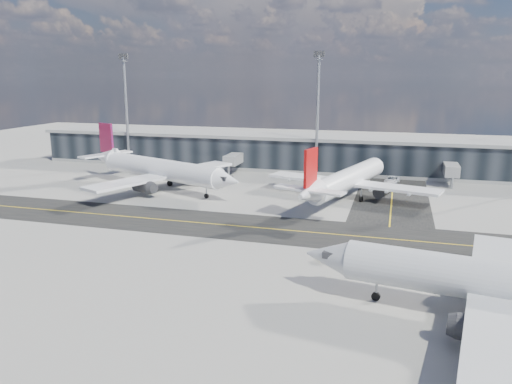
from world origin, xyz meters
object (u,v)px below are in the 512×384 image
airliner_af (159,169)px  service_van (392,180)px  airliner_redtail (348,179)px  baggage_tug (332,254)px

airliner_af → service_van: bearing=134.1°
airliner_af → service_van: size_ratio=7.11×
airliner_redtail → service_van: bearing=80.9°
airliner_redtail → baggage_tug: 33.60m
airliner_redtail → baggage_tug: bearing=-71.4°
baggage_tug → service_van: size_ratio=0.50×
airliner_redtail → airliner_af: bearing=-161.8°
airliner_af → airliner_redtail: 39.19m
airliner_af → airliner_redtail: size_ratio=1.05×
baggage_tug → service_van: baggage_tug is taller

